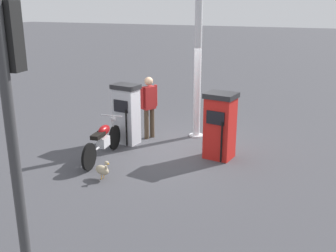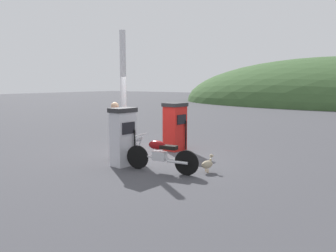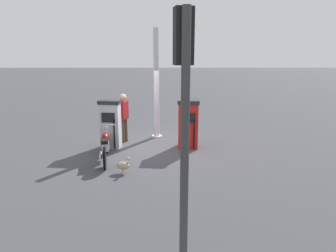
{
  "view_description": "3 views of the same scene",
  "coord_description": "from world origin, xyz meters",
  "px_view_note": "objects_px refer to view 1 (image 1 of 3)",
  "views": [
    {
      "loc": [
        8.92,
        3.96,
        3.63
      ],
      "look_at": [
        0.87,
        0.29,
        0.91
      ],
      "focal_mm": 42.37,
      "sensor_mm": 36.0,
      "label": 1
    },
    {
      "loc": [
        6.27,
        -8.07,
        2.31
      ],
      "look_at": [
        0.68,
        0.0,
        1.02
      ],
      "focal_mm": 35.47,
      "sensor_mm": 36.0,
      "label": 2
    },
    {
      "loc": [
        9.8,
        0.49,
        3.1
      ],
      "look_at": [
        1.56,
        0.6,
        1.1
      ],
      "focal_mm": 31.93,
      "sensor_mm": 36.0,
      "label": 3
    }
  ],
  "objects_px": {
    "fuel_pump_far": "(220,125)",
    "canopy_support_pole": "(198,69)",
    "wandering_duck": "(102,170)",
    "roadside_traffic_light": "(13,113)",
    "motorcycle_near_pump": "(103,140)",
    "fuel_pump_near": "(126,114)",
    "attendant_person": "(149,103)"
  },
  "relations": [
    {
      "from": "fuel_pump_near",
      "to": "motorcycle_near_pump",
      "type": "relative_size",
      "value": 0.79
    },
    {
      "from": "motorcycle_near_pump",
      "to": "fuel_pump_far",
      "type": "bearing_deg",
      "value": 115.67
    },
    {
      "from": "fuel_pump_near",
      "to": "motorcycle_near_pump",
      "type": "bearing_deg",
      "value": 2.17
    },
    {
      "from": "fuel_pump_near",
      "to": "wandering_duck",
      "type": "xyz_separation_m",
      "value": [
        2.27,
        0.71,
        -0.6
      ]
    },
    {
      "from": "fuel_pump_far",
      "to": "canopy_support_pole",
      "type": "distance_m",
      "value": 2.05
    },
    {
      "from": "motorcycle_near_pump",
      "to": "fuel_pump_near",
      "type": "bearing_deg",
      "value": -177.83
    },
    {
      "from": "fuel_pump_far",
      "to": "canopy_support_pole",
      "type": "height_order",
      "value": "canopy_support_pole"
    },
    {
      "from": "fuel_pump_far",
      "to": "roadside_traffic_light",
      "type": "bearing_deg",
      "value": -5.41
    },
    {
      "from": "fuel_pump_near",
      "to": "motorcycle_near_pump",
      "type": "xyz_separation_m",
      "value": [
        1.23,
        0.05,
        -0.35
      ]
    },
    {
      "from": "motorcycle_near_pump",
      "to": "wandering_duck",
      "type": "distance_m",
      "value": 1.25
    },
    {
      "from": "fuel_pump_near",
      "to": "fuel_pump_far",
      "type": "distance_m",
      "value": 2.61
    },
    {
      "from": "motorcycle_near_pump",
      "to": "canopy_support_pole",
      "type": "bearing_deg",
      "value": 150.35
    },
    {
      "from": "wandering_duck",
      "to": "roadside_traffic_light",
      "type": "height_order",
      "value": "roadside_traffic_light"
    },
    {
      "from": "fuel_pump_near",
      "to": "roadside_traffic_light",
      "type": "bearing_deg",
      "value": 19.49
    },
    {
      "from": "fuel_pump_far",
      "to": "fuel_pump_near",
      "type": "bearing_deg",
      "value": -90.0
    },
    {
      "from": "motorcycle_near_pump",
      "to": "canopy_support_pole",
      "type": "xyz_separation_m",
      "value": [
        -2.57,
        1.46,
        1.45
      ]
    },
    {
      "from": "fuel_pump_far",
      "to": "wandering_duck",
      "type": "distance_m",
      "value": 3.02
    },
    {
      "from": "attendant_person",
      "to": "canopy_support_pole",
      "type": "xyz_separation_m",
      "value": [
        -0.7,
        1.15,
        0.92
      ]
    },
    {
      "from": "motorcycle_near_pump",
      "to": "canopy_support_pole",
      "type": "distance_m",
      "value": 3.3
    },
    {
      "from": "fuel_pump_near",
      "to": "canopy_support_pole",
      "type": "height_order",
      "value": "canopy_support_pole"
    },
    {
      "from": "fuel_pump_near",
      "to": "canopy_support_pole",
      "type": "xyz_separation_m",
      "value": [
        -1.34,
        1.51,
        1.1
      ]
    },
    {
      "from": "fuel_pump_near",
      "to": "wandering_duck",
      "type": "distance_m",
      "value": 2.45
    },
    {
      "from": "fuel_pump_near",
      "to": "canopy_support_pole",
      "type": "relative_size",
      "value": 0.4
    },
    {
      "from": "fuel_pump_far",
      "to": "canopy_support_pole",
      "type": "relative_size",
      "value": 0.41
    },
    {
      "from": "fuel_pump_far",
      "to": "wandering_duck",
      "type": "height_order",
      "value": "fuel_pump_far"
    },
    {
      "from": "canopy_support_pole",
      "to": "fuel_pump_far",
      "type": "bearing_deg",
      "value": 39.44
    },
    {
      "from": "fuel_pump_near",
      "to": "roadside_traffic_light",
      "type": "relative_size",
      "value": 0.44
    },
    {
      "from": "motorcycle_near_pump",
      "to": "roadside_traffic_light",
      "type": "bearing_deg",
      "value": 23.69
    },
    {
      "from": "canopy_support_pole",
      "to": "motorcycle_near_pump",
      "type": "bearing_deg",
      "value": -29.65
    },
    {
      "from": "fuel_pump_far",
      "to": "attendant_person",
      "type": "height_order",
      "value": "attendant_person"
    },
    {
      "from": "fuel_pump_far",
      "to": "roadside_traffic_light",
      "type": "height_order",
      "value": "roadside_traffic_light"
    },
    {
      "from": "attendant_person",
      "to": "roadside_traffic_light",
      "type": "relative_size",
      "value": 0.47
    }
  ]
}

